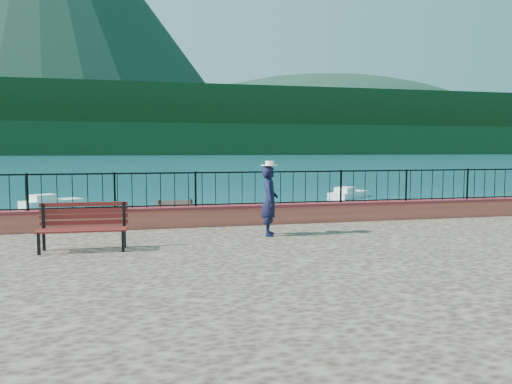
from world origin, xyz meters
name	(u,v)px	position (x,y,z in m)	size (l,w,h in m)	color
ground	(326,300)	(0.00, 0.00, 0.00)	(2000.00, 2000.00, 0.00)	#19596B
parapet	(281,214)	(0.00, 3.70, 1.49)	(28.00, 0.46, 0.58)	#BF5A45
railing	(281,188)	(0.00, 3.70, 2.25)	(27.00, 0.05, 0.95)	black
dock	(186,221)	(-2.00, 12.00, 0.15)	(2.00, 16.00, 0.30)	#2D231C
far_forest	(142,140)	(0.00, 300.00, 9.00)	(900.00, 60.00, 18.00)	black
foothills	(141,123)	(0.00, 360.00, 22.00)	(900.00, 120.00, 44.00)	black
volcano	(40,5)	(-120.00, 700.00, 190.00)	(560.00, 560.00, 380.00)	#142D23
companion_hill	(325,152)	(220.00, 560.00, 0.00)	(448.00, 384.00, 180.00)	#142D23
park_bench	(83,237)	(-5.26, 0.88, 1.51)	(1.88, 0.70, 1.03)	black
person	(270,201)	(-0.85, 1.80, 2.09)	(0.65, 0.43, 1.78)	black
hat	(270,163)	(-0.85, 1.80, 3.04)	(0.44, 0.44, 0.12)	white
boat_0	(115,222)	(-5.03, 10.92, 0.40)	(3.35, 1.30, 0.80)	white
boat_1	(328,217)	(4.12, 10.22, 0.40)	(3.64, 1.30, 0.80)	silver
boat_3	(52,200)	(-8.94, 20.73, 0.40)	(3.38, 1.30, 0.80)	silver
boat_5	(348,192)	(10.35, 21.98, 0.40)	(3.76, 1.30, 0.80)	silver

